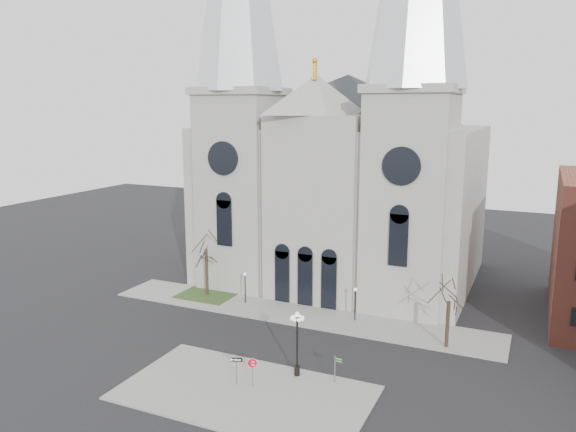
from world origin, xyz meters
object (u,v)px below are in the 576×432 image
at_px(one_way_sign, 236,365).
at_px(street_name_sign, 336,367).
at_px(globe_lamp, 297,336).
at_px(stop_sign, 253,366).

bearing_deg(one_way_sign, street_name_sign, 8.78).
bearing_deg(one_way_sign, globe_lamp, 23.75).
bearing_deg(street_name_sign, one_way_sign, -147.94).
relative_size(globe_lamp, street_name_sign, 2.45).
bearing_deg(globe_lamp, street_name_sign, 2.67).
relative_size(stop_sign, street_name_sign, 1.05).
xyz_separation_m(stop_sign, one_way_sign, (-1.24, -0.21, -0.12)).
bearing_deg(stop_sign, one_way_sign, -172.20).
height_order(stop_sign, one_way_sign, stop_sign).
height_order(stop_sign, street_name_sign, stop_sign).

